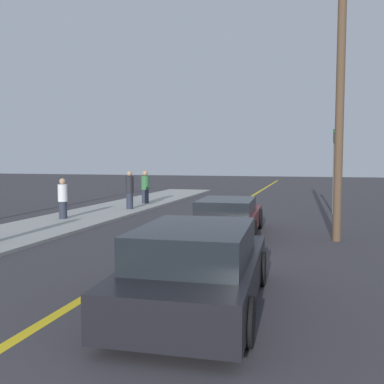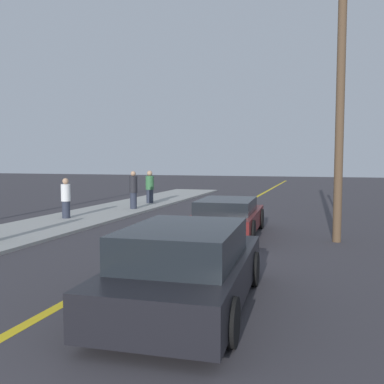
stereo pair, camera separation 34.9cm
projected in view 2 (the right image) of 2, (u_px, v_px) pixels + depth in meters
name	position (u px, v px, depth m)	size (l,w,h in m)	color
road_center_line	(230.00, 212.00, 19.50)	(0.20, 60.00, 0.01)	gold
sidewalk_left	(96.00, 214.00, 18.24)	(3.25, 30.16, 0.10)	#9E9E99
car_near_right_lane	(187.00, 267.00, 6.89)	(2.19, 4.49, 1.35)	black
car_ahead_center	(228.00, 217.00, 13.53)	(2.16, 4.55, 1.15)	maroon
pedestrian_mid_group	(66.00, 198.00, 16.64)	(0.36, 0.36, 1.56)	#282D3D
pedestrian_far_standing	(133.00, 190.00, 19.80)	(0.37, 0.37, 1.75)	#282D3D
pedestrian_by_sign	(150.00, 187.00, 22.41)	(0.43, 0.43, 1.70)	#282D3D
traffic_light	(339.00, 162.00, 18.29)	(0.18, 0.40, 3.67)	slate
utility_pole	(340.00, 112.00, 12.12)	(0.24, 0.24, 7.45)	brown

